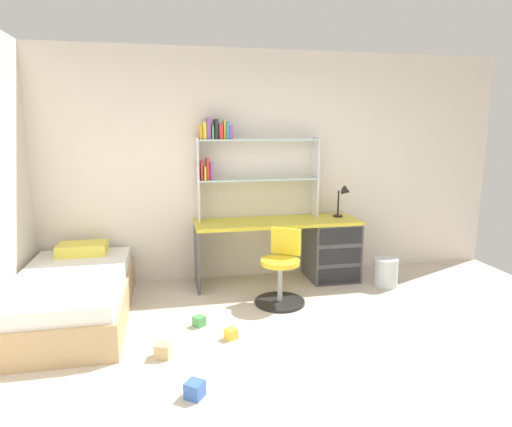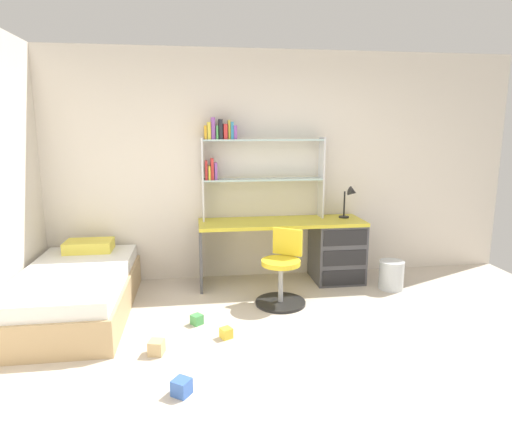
# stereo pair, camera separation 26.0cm
# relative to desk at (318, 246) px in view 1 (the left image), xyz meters

# --- Properties ---
(ground_plane) EXTENTS (6.10, 5.56, 0.02)m
(ground_plane) POSITION_rel_desk_xyz_m (-0.63, -1.97, -0.42)
(ground_plane) COLOR beige
(room_shell) EXTENTS (6.10, 5.56, 2.68)m
(room_shell) POSITION_rel_desk_xyz_m (-1.86, -0.76, 0.93)
(room_shell) COLOR silver
(room_shell) RESTS_ON ground_plane
(desk) EXTENTS (1.90, 0.58, 0.74)m
(desk) POSITION_rel_desk_xyz_m (0.00, 0.00, 0.00)
(desk) COLOR gold
(desk) RESTS_ON ground_plane
(bookshelf_hutch) EXTENTS (1.42, 0.22, 1.17)m
(bookshelf_hutch) POSITION_rel_desk_xyz_m (-0.89, 0.17, 1.05)
(bookshelf_hutch) COLOR silver
(bookshelf_hutch) RESTS_ON desk
(desk_lamp) EXTENTS (0.20, 0.17, 0.38)m
(desk_lamp) POSITION_rel_desk_xyz_m (0.33, 0.04, 0.59)
(desk_lamp) COLOR black
(desk_lamp) RESTS_ON desk
(swivel_chair) EXTENTS (0.52, 0.52, 0.76)m
(swivel_chair) POSITION_rel_desk_xyz_m (-0.62, -0.61, -0.11)
(swivel_chair) COLOR black
(swivel_chair) RESTS_ON ground_plane
(bed_platform) EXTENTS (1.01, 1.82, 0.57)m
(bed_platform) POSITION_rel_desk_xyz_m (-2.66, -0.60, -0.18)
(bed_platform) COLOR tan
(bed_platform) RESTS_ON ground_plane
(waste_bin) EXTENTS (0.28, 0.28, 0.33)m
(waste_bin) POSITION_rel_desk_xyz_m (0.69, -0.38, -0.25)
(waste_bin) COLOR silver
(waste_bin) RESTS_ON ground_plane
(toy_block_yellow_0) EXTENTS (0.12, 0.12, 0.09)m
(toy_block_yellow_0) POSITION_rel_desk_xyz_m (-1.24, -1.30, -0.37)
(toy_block_yellow_0) COLOR gold
(toy_block_yellow_0) RESTS_ON ground_plane
(toy_block_blue_1) EXTENTS (0.16, 0.16, 0.11)m
(toy_block_blue_1) POSITION_rel_desk_xyz_m (-1.60, -2.08, -0.35)
(toy_block_blue_1) COLOR #3860B7
(toy_block_blue_1) RESTS_ON ground_plane
(toy_block_natural_2) EXTENTS (0.14, 0.14, 0.12)m
(toy_block_natural_2) POSITION_rel_desk_xyz_m (-1.82, -1.50, -0.35)
(toy_block_natural_2) COLOR tan
(toy_block_natural_2) RESTS_ON ground_plane
(toy_block_green_3) EXTENTS (0.13, 0.13, 0.09)m
(toy_block_green_3) POSITION_rel_desk_xyz_m (-1.49, -1.00, -0.36)
(toy_block_green_3) COLOR #479E51
(toy_block_green_3) RESTS_ON ground_plane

